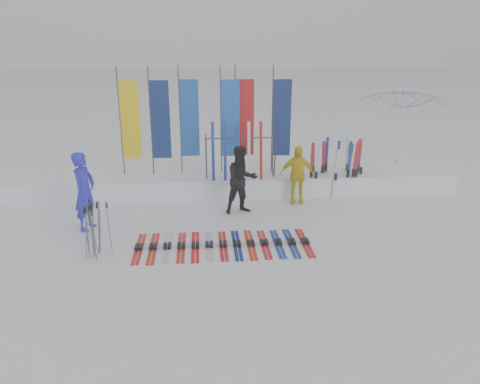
{
  "coord_description": "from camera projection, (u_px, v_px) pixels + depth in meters",
  "views": [
    {
      "loc": [
        -0.7,
        -9.15,
        4.62
      ],
      "look_at": [
        0.2,
        1.6,
        1.0
      ],
      "focal_mm": 35.0,
      "sensor_mm": 36.0,
      "label": 1
    }
  ],
  "objects": [
    {
      "name": "tent_canopy",
      "position": [
        401.0,
        132.0,
        15.9
      ],
      "size": [
        3.48,
        3.54,
        3.0
      ],
      "primitive_type": "imported",
      "rotation": [
        0.0,
        0.0,
        0.07
      ],
      "color": "white",
      "rests_on": "ground"
    },
    {
      "name": "snow_bank",
      "position": [
        225.0,
        183.0,
        14.42
      ],
      "size": [
        14.0,
        1.6,
        0.6
      ],
      "primitive_type": "cube",
      "color": "white",
      "rests_on": "ground"
    },
    {
      "name": "person_black",
      "position": [
        242.0,
        180.0,
        12.56
      ],
      "size": [
        1.06,
        0.92,
        1.85
      ],
      "primitive_type": "imported",
      "rotation": [
        0.0,
        0.0,
        0.28
      ],
      "color": "black",
      "rests_on": "ground"
    },
    {
      "name": "person_yellow",
      "position": [
        297.0,
        175.0,
        13.37
      ],
      "size": [
        1.01,
        0.48,
        1.68
      ],
      "primitive_type": "imported",
      "rotation": [
        0.0,
        0.0,
        -0.07
      ],
      "color": "yellow",
      "rests_on": "ground"
    },
    {
      "name": "feather_flags",
      "position": [
        206.0,
        119.0,
        13.97
      ],
      "size": [
        5.09,
        0.23,
        3.2
      ],
      "color": "#383A3F",
      "rests_on": "ground"
    },
    {
      "name": "ski_row",
      "position": [
        222.0,
        245.0,
        10.79
      ],
      "size": [
        4.01,
        1.69,
        0.07
      ],
      "color": "red",
      "rests_on": "ground"
    },
    {
      "name": "ski_rack",
      "position": [
        240.0,
        151.0,
        13.73
      ],
      "size": [
        2.04,
        0.8,
        1.23
      ],
      "color": "#383A3F",
      "rests_on": "ground"
    },
    {
      "name": "pole_cluster",
      "position": [
        94.0,
        230.0,
        10.2
      ],
      "size": [
        0.52,
        0.9,
        1.24
      ],
      "color": "#595B60",
      "rests_on": "ground"
    },
    {
      "name": "upright_skis",
      "position": [
        339.0,
        168.0,
        14.18
      ],
      "size": [
        1.73,
        0.91,
        1.7
      ],
      "color": "silver",
      "rests_on": "ground"
    },
    {
      "name": "person_blue",
      "position": [
        85.0,
        191.0,
        11.47
      ],
      "size": [
        0.66,
        0.82,
        1.97
      ],
      "primitive_type": "imported",
      "rotation": [
        0.0,
        0.0,
        1.28
      ],
      "color": "#2124C4",
      "rests_on": "ground"
    },
    {
      "name": "ground",
      "position": [
        237.0,
        259.0,
        10.17
      ],
      "size": [
        120.0,
        120.0,
        0.0
      ],
      "primitive_type": "plane",
      "color": "white",
      "rests_on": "ground"
    }
  ]
}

